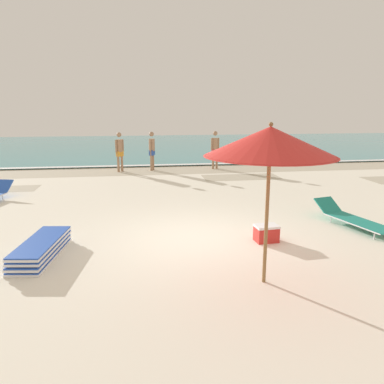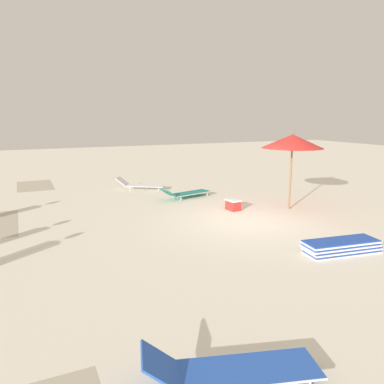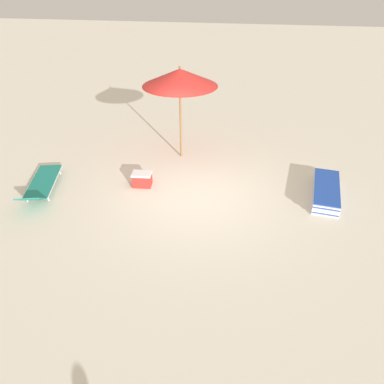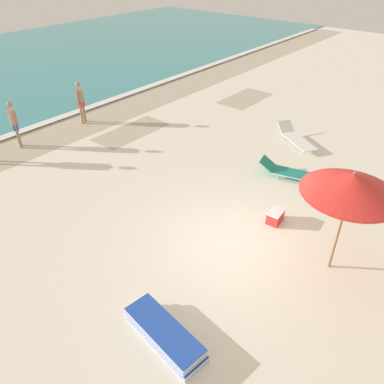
{
  "view_description": "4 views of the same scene",
  "coord_description": "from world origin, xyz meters",
  "px_view_note": "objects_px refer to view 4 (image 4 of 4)",
  "views": [
    {
      "loc": [
        -1.24,
        -7.7,
        2.88
      ],
      "look_at": [
        0.09,
        1.38,
        0.78
      ],
      "focal_mm": 35.0,
      "sensor_mm": 36.0,
      "label": 1
    },
    {
      "loc": [
        -9.3,
        6.26,
        3.2
      ],
      "look_at": [
        0.79,
        1.6,
        0.93
      ],
      "focal_mm": 35.0,
      "sensor_mm": 36.0,
      "label": 2
    },
    {
      "loc": [
        -1.14,
        7.83,
        5.04
      ],
      "look_at": [
        -0.1,
        1.37,
        0.97
      ],
      "focal_mm": 35.0,
      "sensor_mm": 36.0,
      "label": 3
    },
    {
      "loc": [
        -6.28,
        -3.73,
        6.49
      ],
      "look_at": [
        -0.1,
        1.39,
        1.1
      ],
      "focal_mm": 35.0,
      "sensor_mm": 36.0,
      "label": 4
    }
  ],
  "objects_px": {
    "sun_lounger_under_umbrella": "(296,138)",
    "beachgoer_strolling_adult": "(14,122)",
    "sun_lounger_beside_umbrella": "(293,172)",
    "cooler_box": "(275,216)",
    "lounger_stack": "(165,334)",
    "beachgoer_wading_adult": "(80,100)",
    "beach_umbrella": "(352,184)"
  },
  "relations": [
    {
      "from": "beachgoer_wading_adult",
      "to": "cooler_box",
      "type": "relative_size",
      "value": 3.35
    },
    {
      "from": "lounger_stack",
      "to": "beachgoer_wading_adult",
      "type": "height_order",
      "value": "beachgoer_wading_adult"
    },
    {
      "from": "beach_umbrella",
      "to": "lounger_stack",
      "type": "relative_size",
      "value": 1.36
    },
    {
      "from": "sun_lounger_beside_umbrella",
      "to": "beachgoer_strolling_adult",
      "type": "xyz_separation_m",
      "value": [
        -4.51,
        9.01,
        0.79
      ]
    },
    {
      "from": "beach_umbrella",
      "to": "beachgoer_strolling_adult",
      "type": "bearing_deg",
      "value": 96.81
    },
    {
      "from": "lounger_stack",
      "to": "beachgoer_strolling_adult",
      "type": "bearing_deg",
      "value": 83.3
    },
    {
      "from": "sun_lounger_beside_umbrella",
      "to": "cooler_box",
      "type": "xyz_separation_m",
      "value": [
        -2.44,
        -0.71,
        -0.02
      ]
    },
    {
      "from": "lounger_stack",
      "to": "sun_lounger_under_umbrella",
      "type": "height_order",
      "value": "sun_lounger_under_umbrella"
    },
    {
      "from": "cooler_box",
      "to": "sun_lounger_under_umbrella",
      "type": "bearing_deg",
      "value": -164.35
    },
    {
      "from": "sun_lounger_beside_umbrella",
      "to": "beachgoer_strolling_adult",
      "type": "bearing_deg",
      "value": 102.31
    },
    {
      "from": "beach_umbrella",
      "to": "sun_lounger_beside_umbrella",
      "type": "distance_m",
      "value": 4.57
    },
    {
      "from": "sun_lounger_under_umbrella",
      "to": "beachgoer_strolling_adult",
      "type": "height_order",
      "value": "beachgoer_strolling_adult"
    },
    {
      "from": "sun_lounger_beside_umbrella",
      "to": "beachgoer_strolling_adult",
      "type": "height_order",
      "value": "beachgoer_strolling_adult"
    },
    {
      "from": "beachgoer_strolling_adult",
      "to": "cooler_box",
      "type": "distance_m",
      "value": 9.97
    },
    {
      "from": "beachgoer_wading_adult",
      "to": "cooler_box",
      "type": "xyz_separation_m",
      "value": [
        -0.87,
        -9.74,
        -0.81
      ]
    },
    {
      "from": "sun_lounger_under_umbrella",
      "to": "sun_lounger_beside_umbrella",
      "type": "distance_m",
      "value": 2.67
    },
    {
      "from": "beachgoer_strolling_adult",
      "to": "cooler_box",
      "type": "height_order",
      "value": "beachgoer_strolling_adult"
    },
    {
      "from": "lounger_stack",
      "to": "sun_lounger_beside_umbrella",
      "type": "bearing_deg",
      "value": 15.07
    },
    {
      "from": "beachgoer_wading_adult",
      "to": "sun_lounger_under_umbrella",
      "type": "bearing_deg",
      "value": 95.62
    },
    {
      "from": "beach_umbrella",
      "to": "sun_lounger_beside_umbrella",
      "type": "relative_size",
      "value": 1.16
    },
    {
      "from": "sun_lounger_beside_umbrella",
      "to": "beachgoer_wading_adult",
      "type": "height_order",
      "value": "beachgoer_wading_adult"
    },
    {
      "from": "sun_lounger_under_umbrella",
      "to": "cooler_box",
      "type": "xyz_separation_m",
      "value": [
        -4.87,
        -1.82,
        -0.02
      ]
    },
    {
      "from": "sun_lounger_under_umbrella",
      "to": "sun_lounger_beside_umbrella",
      "type": "relative_size",
      "value": 0.92
    },
    {
      "from": "sun_lounger_under_umbrella",
      "to": "beachgoer_wading_adult",
      "type": "distance_m",
      "value": 8.91
    },
    {
      "from": "beach_umbrella",
      "to": "beachgoer_wading_adult",
      "type": "xyz_separation_m",
      "value": [
        1.56,
        11.6,
        -1.34
      ]
    },
    {
      "from": "beach_umbrella",
      "to": "sun_lounger_beside_umbrella",
      "type": "bearing_deg",
      "value": 39.38
    },
    {
      "from": "lounger_stack",
      "to": "cooler_box",
      "type": "bearing_deg",
      "value": 10.15
    },
    {
      "from": "lounger_stack",
      "to": "beachgoer_strolling_adult",
      "type": "height_order",
      "value": "beachgoer_strolling_adult"
    },
    {
      "from": "beachgoer_wading_adult",
      "to": "beachgoer_strolling_adult",
      "type": "xyz_separation_m",
      "value": [
        -2.94,
        -0.02,
        0.0
      ]
    },
    {
      "from": "beach_umbrella",
      "to": "beachgoer_strolling_adult",
      "type": "relative_size",
      "value": 1.5
    },
    {
      "from": "sun_lounger_under_umbrella",
      "to": "sun_lounger_beside_umbrella",
      "type": "bearing_deg",
      "value": -123.17
    },
    {
      "from": "sun_lounger_beside_umbrella",
      "to": "cooler_box",
      "type": "height_order",
      "value": "sun_lounger_beside_umbrella"
    }
  ]
}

